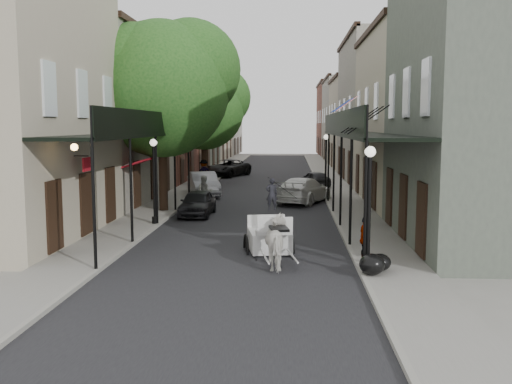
# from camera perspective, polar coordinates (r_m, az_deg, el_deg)

# --- Properties ---
(ground) EXTENTS (140.00, 140.00, 0.00)m
(ground) POSITION_cam_1_polar(r_m,az_deg,el_deg) (19.05, -2.15, -6.72)
(ground) COLOR gray
(ground) RESTS_ON ground
(road) EXTENTS (8.00, 90.00, 0.01)m
(road) POSITION_cam_1_polar(r_m,az_deg,el_deg) (38.74, 0.70, 0.16)
(road) COLOR black
(road) RESTS_ON ground
(sidewalk_left) EXTENTS (2.20, 90.00, 0.12)m
(sidewalk_left) POSITION_cam_1_polar(r_m,az_deg,el_deg) (39.28, -6.60, 0.29)
(sidewalk_left) COLOR gray
(sidewalk_left) RESTS_ON ground
(sidewalk_right) EXTENTS (2.20, 90.00, 0.12)m
(sidewalk_right) POSITION_cam_1_polar(r_m,az_deg,el_deg) (38.82, 8.10, 0.19)
(sidewalk_right) COLOR gray
(sidewalk_right) RESTS_ON ground
(building_row_left) EXTENTS (5.00, 80.00, 10.50)m
(building_row_left) POSITION_cam_1_polar(r_m,az_deg,el_deg) (49.55, -8.80, 7.59)
(building_row_left) COLOR #A49A83
(building_row_left) RESTS_ON ground
(building_row_right) EXTENTS (5.00, 80.00, 10.50)m
(building_row_right) POSITION_cam_1_polar(r_m,az_deg,el_deg) (48.92, 11.48, 7.55)
(building_row_right) COLOR gray
(building_row_right) RESTS_ON ground
(gallery_left) EXTENTS (2.20, 18.05, 4.88)m
(gallery_left) POSITION_cam_1_polar(r_m,az_deg,el_deg) (26.27, -11.20, 5.77)
(gallery_left) COLOR black
(gallery_left) RESTS_ON sidewalk_left
(gallery_right) EXTENTS (2.20, 18.05, 4.88)m
(gallery_right) POSITION_cam_1_polar(r_m,az_deg,el_deg) (25.60, 10.14, 5.77)
(gallery_right) COLOR black
(gallery_right) RESTS_ON sidewalk_right
(tree_near) EXTENTS (7.31, 6.80, 9.63)m
(tree_near) POSITION_cam_1_polar(r_m,az_deg,el_deg) (29.32, -8.58, 10.67)
(tree_near) COLOR #382619
(tree_near) RESTS_ON sidewalk_left
(tree_far) EXTENTS (6.45, 6.00, 8.61)m
(tree_far) POSITION_cam_1_polar(r_m,az_deg,el_deg) (43.07, -4.73, 8.57)
(tree_far) COLOR #382619
(tree_far) RESTS_ON sidewalk_left
(lamppost_right_near) EXTENTS (0.32, 0.32, 3.71)m
(lamppost_right_near) POSITION_cam_1_polar(r_m,az_deg,el_deg) (16.77, 11.22, -1.56)
(lamppost_right_near) COLOR black
(lamppost_right_near) RESTS_ON sidewalk_right
(lamppost_left) EXTENTS (0.32, 0.32, 3.71)m
(lamppost_left) POSITION_cam_1_polar(r_m,az_deg,el_deg) (25.26, -10.14, 1.21)
(lamppost_left) COLOR black
(lamppost_left) RESTS_ON sidewalk_left
(lamppost_right_far) EXTENTS (0.32, 0.32, 3.71)m
(lamppost_right_far) POSITION_cam_1_polar(r_m,az_deg,el_deg) (36.59, 7.00, 2.94)
(lamppost_right_far) COLOR black
(lamppost_right_far) RESTS_ON sidewalk_right
(horse) EXTENTS (1.20, 2.03, 1.61)m
(horse) POSITION_cam_1_polar(r_m,az_deg,el_deg) (17.82, 2.35, -5.02)
(horse) COLOR silver
(horse) RESTS_ON ground
(carriage) EXTENTS (1.88, 2.57, 2.69)m
(carriage) POSITION_cam_1_polar(r_m,az_deg,el_deg) (20.20, 1.20, -2.93)
(carriage) COLOR black
(carriage) RESTS_ON ground
(pedestrian_walking) EXTENTS (0.98, 0.85, 1.74)m
(pedestrian_walking) POSITION_cam_1_polar(r_m,az_deg,el_deg) (30.63, -5.14, 0.02)
(pedestrian_walking) COLOR #A1A299
(pedestrian_walking) RESTS_ON ground
(pedestrian_sidewalk_left) EXTENTS (1.36, 1.11, 1.83)m
(pedestrian_sidewalk_left) POSITION_cam_1_polar(r_m,az_deg,el_deg) (41.27, -5.24, 1.97)
(pedestrian_sidewalk_left) COLOR gray
(pedestrian_sidewalk_left) RESTS_ON sidewalk_left
(pedestrian_sidewalk_right) EXTENTS (0.49, 0.91, 1.47)m
(pedestrian_sidewalk_right) POSITION_cam_1_polar(r_m,az_deg,el_deg) (18.28, 10.89, -4.67)
(pedestrian_sidewalk_right) COLOR gray
(pedestrian_sidewalk_right) RESTS_ON sidewalk_right
(car_left_near) EXTENTS (1.57, 3.74, 1.26)m
(car_left_near) POSITION_cam_1_polar(r_m,az_deg,el_deg) (28.07, -5.88, -1.09)
(car_left_near) COLOR black
(car_left_near) RESTS_ON ground
(car_left_mid) EXTENTS (2.80, 4.78, 1.49)m
(car_left_mid) POSITION_cam_1_polar(r_m,az_deg,el_deg) (35.89, -5.28, 0.80)
(car_left_mid) COLOR #9C9CA2
(car_left_mid) RESTS_ON ground
(car_left_far) EXTENTS (4.25, 5.77, 1.46)m
(car_left_far) POSITION_cam_1_polar(r_m,az_deg,el_deg) (49.42, -2.89, 2.41)
(car_left_far) COLOR black
(car_left_far) RESTS_ON ground
(car_right_near) EXTENTS (3.71, 5.40, 1.45)m
(car_right_near) POSITION_cam_1_polar(r_m,az_deg,el_deg) (32.66, 4.77, 0.19)
(car_right_near) COLOR silver
(car_right_near) RESTS_ON ground
(car_right_far) EXTENTS (2.40, 3.74, 1.19)m
(car_right_far) POSITION_cam_1_polar(r_m,az_deg,el_deg) (40.82, 5.90, 1.29)
(car_right_far) COLOR black
(car_right_far) RESTS_ON ground
(trash_bags) EXTENTS (0.99, 1.14, 0.63)m
(trash_bags) POSITION_cam_1_polar(r_m,az_deg,el_deg) (17.08, 11.83, -7.02)
(trash_bags) COLOR black
(trash_bags) RESTS_ON sidewalk_right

